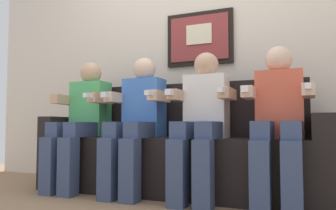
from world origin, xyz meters
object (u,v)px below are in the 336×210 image
object	(u,v)px
person_leftmost	(82,118)
person_right_center	(202,117)
couch	(176,154)
person_rightmost	(278,116)
person_left_center	(137,118)

from	to	relation	value
person_leftmost	person_right_center	xyz separation A→B (m)	(1.08, -0.00, 0.00)
couch	person_rightmost	world-z (taller)	person_rightmost
person_leftmost	person_rightmost	size ratio (longest dim) A/B	1.00
person_left_center	person_right_center	world-z (taller)	same
couch	person_left_center	xyz separation A→B (m)	(-0.27, -0.17, 0.29)
couch	person_left_center	bearing A→B (deg)	-147.99
couch	person_rightmost	size ratio (longest dim) A/B	2.07
person_leftmost	couch	bearing A→B (deg)	11.75
person_left_center	person_rightmost	bearing A→B (deg)	0.00
couch	person_rightmost	xyz separation A→B (m)	(0.81, -0.17, 0.29)
person_leftmost	person_left_center	xyz separation A→B (m)	(0.54, -0.00, 0.00)
person_left_center	person_leftmost	bearing A→B (deg)	179.95
couch	person_leftmost	distance (m)	0.88
couch	person_left_center	size ratio (longest dim) A/B	2.07
person_leftmost	person_left_center	bearing A→B (deg)	-0.05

